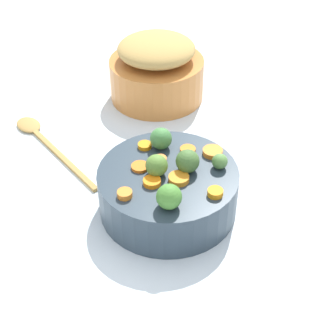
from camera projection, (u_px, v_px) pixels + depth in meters
tabletop at (178, 214)px, 0.96m from camera, size 2.40×2.40×0.02m
serving_bowl_carrots at (168, 191)px, 0.93m from camera, size 0.26×0.26×0.09m
metal_pot at (157, 79)px, 1.25m from camera, size 0.23×0.23×0.10m
stuffing_mound at (156, 49)px, 1.20m from camera, size 0.19×0.19×0.06m
carrot_slice_0 at (215, 193)px, 0.86m from camera, size 0.03×0.03×0.01m
carrot_slice_1 at (213, 152)px, 0.95m from camera, size 0.05×0.05×0.01m
carrot_slice_2 at (152, 182)px, 0.88m from camera, size 0.04×0.04×0.01m
carrot_slice_3 at (140, 167)px, 0.91m from camera, size 0.05×0.05×0.01m
carrot_slice_4 at (125, 194)px, 0.85m from camera, size 0.04×0.04×0.01m
carrot_slice_5 at (160, 160)px, 0.93m from camera, size 0.04×0.04×0.01m
carrot_slice_6 at (188, 150)px, 0.95m from camera, size 0.03×0.03×0.01m
carrot_slice_7 at (181, 179)px, 0.88m from camera, size 0.05×0.05×0.01m
carrot_slice_8 at (145, 146)px, 0.96m from camera, size 0.03×0.03×0.01m
brussels_sprout_0 at (161, 139)px, 0.95m from camera, size 0.04×0.04×0.04m
brussels_sprout_1 at (157, 164)px, 0.89m from camera, size 0.04×0.04×0.04m
brussels_sprout_2 at (169, 197)px, 0.82m from camera, size 0.04×0.04×0.04m
brussels_sprout_3 at (188, 161)px, 0.90m from camera, size 0.04×0.04×0.04m
brussels_sprout_4 at (220, 161)px, 0.91m from camera, size 0.03×0.03×0.03m
wooden_spoon at (40, 136)px, 1.14m from camera, size 0.27×0.24×0.01m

